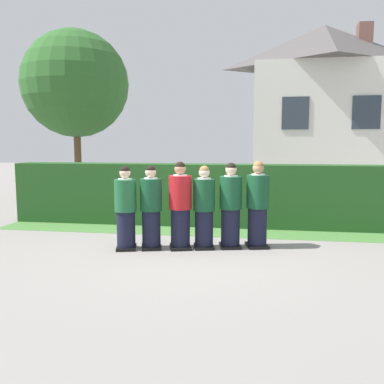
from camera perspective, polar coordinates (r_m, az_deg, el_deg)
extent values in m
plane|color=gray|center=(7.66, 0.00, -7.82)|extent=(60.00, 60.00, 0.00)
cylinder|color=black|center=(7.61, -9.21, -5.29)|extent=(0.34, 0.34, 0.70)
cube|color=black|center=(7.68, -9.16, -7.68)|extent=(0.45, 0.51, 0.05)
cylinder|color=#1E5B33|center=(7.50, -9.30, -0.48)|extent=(0.40, 0.40, 0.58)
cylinder|color=white|center=(7.47, -9.34, 1.77)|extent=(0.25, 0.25, 0.03)
cube|color=#236038|center=(7.67, -9.22, 0.56)|extent=(0.04, 0.02, 0.26)
sphere|color=beige|center=(7.46, -9.36, 2.65)|extent=(0.20, 0.20, 0.20)
sphere|color=black|center=(7.45, -9.37, 2.92)|extent=(0.18, 0.18, 0.18)
cylinder|color=black|center=(7.59, -5.71, -5.25)|extent=(0.34, 0.34, 0.71)
cube|color=black|center=(7.66, -5.68, -7.66)|extent=(0.46, 0.52, 0.05)
cylinder|color=#144728|center=(7.48, -5.77, -0.39)|extent=(0.40, 0.40, 0.59)
cylinder|color=white|center=(7.45, -5.80, 1.88)|extent=(0.25, 0.25, 0.03)
cube|color=navy|center=(7.66, -5.80, 0.66)|extent=(0.04, 0.02, 0.26)
sphere|color=beige|center=(7.44, -5.81, 2.76)|extent=(0.20, 0.20, 0.20)
sphere|color=black|center=(7.44, -5.81, 3.03)|extent=(0.18, 0.18, 0.18)
cylinder|color=black|center=(7.56, -1.64, -5.14)|extent=(0.35, 0.35, 0.74)
cube|color=black|center=(7.64, -1.63, -7.68)|extent=(0.48, 0.54, 0.05)
cylinder|color=#AD191E|center=(7.45, -1.66, -0.05)|extent=(0.42, 0.42, 0.61)
cylinder|color=white|center=(7.42, -1.66, 2.33)|extent=(0.26, 0.26, 0.03)
cube|color=#236038|center=(7.63, -1.79, 1.04)|extent=(0.04, 0.02, 0.27)
sphere|color=tan|center=(7.41, -1.67, 3.25)|extent=(0.21, 0.21, 0.21)
sphere|color=black|center=(7.40, -1.67, 3.53)|extent=(0.19, 0.19, 0.19)
cylinder|color=black|center=(7.59, 1.69, -5.23)|extent=(0.34, 0.34, 0.70)
cube|color=black|center=(7.66, 1.68, -7.62)|extent=(0.45, 0.51, 0.05)
cylinder|color=#144728|center=(7.48, 1.71, -0.40)|extent=(0.40, 0.40, 0.58)
cylinder|color=white|center=(7.45, 1.72, 1.86)|extent=(0.25, 0.25, 0.03)
cube|color=#236038|center=(7.65, 1.57, 0.64)|extent=(0.04, 0.02, 0.26)
sphere|color=beige|center=(7.44, 1.72, 2.74)|extent=(0.20, 0.20, 0.20)
sphere|color=olive|center=(7.44, 1.72, 3.01)|extent=(0.18, 0.18, 0.18)
cylinder|color=black|center=(7.67, 5.39, -5.04)|extent=(0.35, 0.35, 0.73)
cube|color=black|center=(7.74, 5.36, -7.50)|extent=(0.46, 0.52, 0.05)
cylinder|color=#144728|center=(7.56, 5.44, -0.10)|extent=(0.41, 0.41, 0.60)
cylinder|color=white|center=(7.53, 5.47, 2.22)|extent=(0.26, 0.26, 0.03)
cube|color=navy|center=(7.74, 5.23, 0.96)|extent=(0.04, 0.02, 0.26)
sphere|color=beige|center=(7.52, 5.48, 3.11)|extent=(0.21, 0.21, 0.21)
sphere|color=black|center=(7.51, 5.48, 3.39)|extent=(0.19, 0.19, 0.19)
cylinder|color=black|center=(7.75, 9.10, -4.92)|extent=(0.35, 0.35, 0.74)
cube|color=black|center=(7.83, 9.06, -7.40)|extent=(0.47, 0.54, 0.05)
cylinder|color=#144728|center=(7.64, 9.20, 0.06)|extent=(0.42, 0.42, 0.61)
cylinder|color=white|center=(7.61, 9.24, 2.39)|extent=(0.26, 0.26, 0.03)
cube|color=navy|center=(7.82, 8.86, 1.13)|extent=(0.04, 0.02, 0.27)
sphere|color=tan|center=(7.60, 9.26, 3.29)|extent=(0.21, 0.21, 0.21)
sphere|color=olive|center=(7.60, 9.27, 3.57)|extent=(0.19, 0.19, 0.19)
cube|color=#214C1E|center=(9.65, 2.02, -0.38)|extent=(9.36, 0.70, 1.45)
cube|color=silver|center=(16.48, 17.63, 8.08)|extent=(5.11, 3.66, 4.77)
pyramid|color=#514C4C|center=(16.86, 18.03, 18.83)|extent=(5.41, 3.88, 1.53)
cube|color=brown|center=(17.13, 22.94, 18.69)|extent=(0.50, 0.50, 1.38)
cube|color=#2D3842|center=(14.53, 14.25, 10.65)|extent=(0.90, 0.04, 1.10)
cube|color=#2D3842|center=(14.91, 23.22, 10.21)|extent=(0.90, 0.04, 1.10)
cylinder|color=brown|center=(14.80, -15.63, 3.45)|extent=(0.24, 0.24, 2.25)
sphere|color=#2D6028|center=(14.91, -15.99, 14.31)|extent=(3.60, 3.60, 3.60)
cube|color=#477A38|center=(8.99, 1.38, -5.59)|extent=(9.36, 0.90, 0.01)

